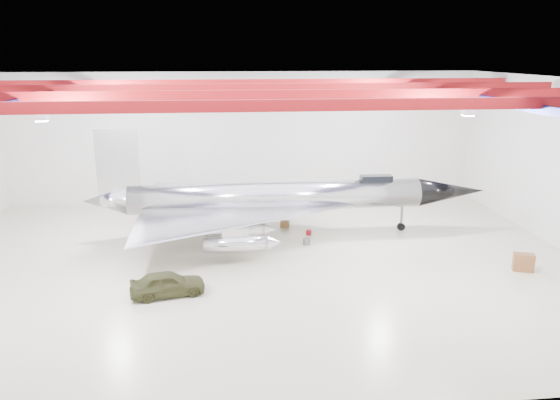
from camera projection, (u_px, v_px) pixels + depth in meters
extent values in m
plane|color=beige|center=(257.00, 262.00, 33.78)|extent=(40.00, 40.00, 0.00)
plane|color=silver|center=(245.00, 137.00, 46.74)|extent=(40.00, 0.00, 40.00)
plane|color=#0A0F38|center=(255.00, 80.00, 30.91)|extent=(40.00, 40.00, 0.00)
cube|color=maroon|center=(269.00, 106.00, 22.43)|extent=(39.50, 0.25, 0.50)
cube|color=maroon|center=(259.00, 95.00, 28.18)|extent=(39.50, 0.25, 0.50)
cube|color=maroon|center=(252.00, 88.00, 33.94)|extent=(39.50, 0.25, 0.50)
cube|color=maroon|center=(247.00, 83.00, 39.70)|extent=(39.50, 0.25, 0.50)
cube|color=#0C134C|center=(37.00, 98.00, 29.89)|extent=(0.25, 29.50, 0.40)
cube|color=#0C134C|center=(457.00, 95.00, 32.40)|extent=(0.25, 29.50, 0.40)
cube|color=silver|center=(41.00, 117.00, 24.44)|extent=(0.55, 0.55, 0.25)
cube|color=silver|center=(468.00, 112.00, 26.54)|extent=(0.55, 0.55, 0.25)
cube|color=silver|center=(98.00, 97.00, 35.96)|extent=(0.55, 0.55, 0.25)
cube|color=silver|center=(393.00, 94.00, 38.05)|extent=(0.55, 0.55, 0.25)
cylinder|color=silver|center=(276.00, 196.00, 38.01)|extent=(20.25, 2.04, 2.02)
cone|color=black|center=(451.00, 191.00, 39.33)|extent=(5.06, 2.03, 2.02)
cone|color=silver|center=(105.00, 201.00, 36.80)|extent=(3.04, 2.03, 2.02)
cube|color=silver|center=(117.00, 162.00, 36.22)|extent=(2.83, 0.12, 4.55)
cube|color=black|center=(376.00, 179.00, 38.47)|extent=(2.23, 0.81, 0.51)
cylinder|color=silver|center=(236.00, 244.00, 32.72)|extent=(3.85, 0.91, 0.91)
cylinder|color=silver|center=(234.00, 231.00, 35.15)|extent=(3.85, 0.91, 0.91)
cylinder|color=silver|center=(232.00, 205.00, 40.98)|extent=(3.85, 0.91, 0.91)
cylinder|color=silver|center=(231.00, 197.00, 43.41)|extent=(3.85, 0.91, 0.91)
cylinder|color=#59595B|center=(402.00, 218.00, 39.46)|extent=(0.18, 0.18, 1.82)
cylinder|color=black|center=(401.00, 227.00, 39.63)|extent=(0.57, 0.22, 0.57)
cylinder|color=#59595B|center=(219.00, 236.00, 35.67)|extent=(0.18, 0.18, 1.82)
cylinder|color=black|center=(219.00, 245.00, 35.83)|extent=(0.57, 0.22, 0.57)
cylinder|color=#59595B|center=(219.00, 214.00, 40.52)|extent=(0.18, 0.18, 1.82)
cylinder|color=black|center=(219.00, 222.00, 40.69)|extent=(0.57, 0.22, 0.57)
imported|color=#37391C|center=(167.00, 284.00, 28.91)|extent=(4.15, 2.30, 1.34)
cube|color=brown|center=(523.00, 262.00, 32.21)|extent=(1.30, 0.96, 1.07)
cube|color=olive|center=(140.00, 236.00, 37.87)|extent=(0.63, 0.56, 0.37)
cube|color=maroon|center=(237.00, 217.00, 42.34)|extent=(0.60, 0.54, 0.34)
cylinder|color=#59595B|center=(307.00, 241.00, 36.73)|extent=(0.59, 0.59, 0.43)
cube|color=olive|center=(285.00, 224.00, 40.39)|extent=(0.75, 0.66, 0.45)
cylinder|color=maroon|center=(309.00, 232.00, 38.69)|extent=(0.45, 0.45, 0.35)
cylinder|color=#59595B|center=(279.00, 210.00, 44.28)|extent=(0.43, 0.43, 0.36)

